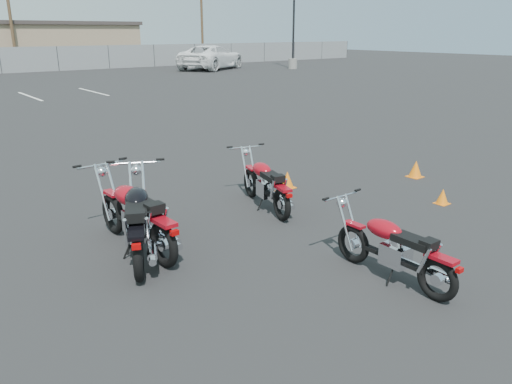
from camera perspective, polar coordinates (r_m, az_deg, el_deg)
ground at (r=6.96m, az=1.75°, el=-6.61°), size 120.00×120.00×0.00m
motorcycle_front_red at (r=7.02m, az=-13.49°, el=-2.69°), size 0.83×2.16×1.05m
motorcycle_second_black at (r=6.81m, az=-13.28°, el=-3.23°), size 1.35×2.12×1.07m
motorcycle_third_red at (r=8.43m, az=1.16°, el=0.87°), size 0.88×1.87×0.92m
motorcycle_rear_red at (r=6.23m, az=15.49°, el=-6.31°), size 0.70×1.81×0.89m
training_cone_near at (r=9.62m, az=3.59°, el=1.42°), size 0.27×0.27×0.32m
training_cone_far at (r=10.84m, az=17.78°, el=2.53°), size 0.29×0.29×0.34m
training_cone_extra at (r=9.31m, az=20.55°, el=-0.47°), size 0.23×0.23×0.27m
light_pole_east at (r=41.15m, az=4.30°, el=17.88°), size 0.80×0.70×10.91m
tan_building_east at (r=50.86m, az=-22.70°, el=15.45°), size 14.40×9.40×3.70m
utility_pole_c at (r=45.04m, az=-26.42°, el=18.47°), size 1.80×0.24×9.00m
utility_pole_d at (r=52.95m, az=-6.24°, el=19.78°), size 1.80×0.24×9.00m
white_van at (r=40.62m, az=-5.12°, el=15.84°), size 6.46×8.17×2.91m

